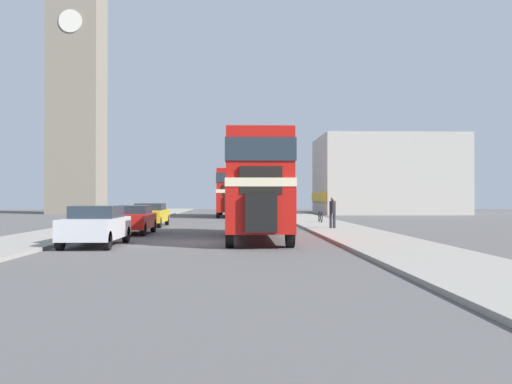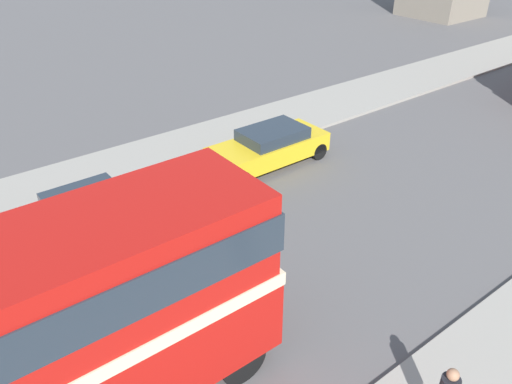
# 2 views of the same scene
# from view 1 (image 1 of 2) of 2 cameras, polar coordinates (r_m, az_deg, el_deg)

# --- Properties ---
(ground_plane) EXTENTS (120.00, 120.00, 0.00)m
(ground_plane) POSITION_cam_1_polar(r_m,az_deg,el_deg) (22.04, -5.37, -5.08)
(ground_plane) COLOR #565454
(sidewalk_right) EXTENTS (3.50, 120.00, 0.12)m
(sidewalk_right) POSITION_cam_1_polar(r_m,az_deg,el_deg) (22.65, 11.99, -4.79)
(sidewalk_right) COLOR gray
(sidewalk_right) RESTS_ON ground_plane
(sidewalk_left) EXTENTS (3.50, 120.00, 0.12)m
(sidewalk_left) POSITION_cam_1_polar(r_m,az_deg,el_deg) (23.44, -22.14, -4.62)
(sidewalk_left) COLOR gray
(sidewalk_left) RESTS_ON ground_plane
(double_decker_bus) EXTENTS (2.40, 10.10, 4.16)m
(double_decker_bus) POSITION_cam_1_polar(r_m,az_deg,el_deg) (23.87, 0.00, 1.22)
(double_decker_bus) COLOR #B2140F
(double_decker_bus) RESTS_ON ground_plane
(bus_distant) EXTENTS (2.52, 10.24, 4.14)m
(bus_distant) POSITION_cam_1_polar(r_m,az_deg,el_deg) (51.31, -2.42, 0.28)
(bus_distant) COLOR #B2140F
(bus_distant) RESTS_ON ground_plane
(car_parked_near) EXTENTS (1.74, 4.08, 1.44)m
(car_parked_near) POSITION_cam_1_polar(r_m,az_deg,el_deg) (21.19, -15.71, -3.21)
(car_parked_near) COLOR silver
(car_parked_near) RESTS_ON ground_plane
(car_parked_mid) EXTENTS (1.79, 3.96, 1.36)m
(car_parked_mid) POSITION_cam_1_polar(r_m,az_deg,el_deg) (27.67, -12.31, -2.65)
(car_parked_mid) COLOR red
(car_parked_mid) RESTS_ON ground_plane
(car_parked_far) EXTENTS (1.77, 4.45, 1.39)m
(car_parked_far) POSITION_cam_1_polar(r_m,az_deg,el_deg) (34.64, -10.54, -2.20)
(car_parked_far) COLOR gold
(car_parked_far) RESTS_ON ground_plane
(pedestrian_walking) EXTENTS (0.33, 0.33, 1.65)m
(pedestrian_walking) POSITION_cam_1_polar(r_m,az_deg,el_deg) (30.38, 7.67, -1.84)
(pedestrian_walking) COLOR #282833
(pedestrian_walking) RESTS_ON sidewalk_right
(bicycle_on_pavement) EXTENTS (0.05, 1.76, 0.78)m
(bicycle_on_pavement) POSITION_cam_1_polar(r_m,az_deg,el_deg) (37.56, 6.45, -2.46)
(bicycle_on_pavement) COLOR black
(bicycle_on_pavement) RESTS_ON sidewalk_right
(church_tower) EXTENTS (5.53, 5.53, 37.97)m
(church_tower) POSITION_cam_1_polar(r_m,az_deg,el_deg) (66.46, -17.42, 14.92)
(church_tower) COLOR gray
(church_tower) RESTS_ON ground_plane
(shop_building_block) EXTENTS (14.39, 10.95, 8.09)m
(shop_building_block) POSITION_cam_1_polar(r_m,az_deg,el_deg) (61.79, 12.90, 1.62)
(shop_building_block) COLOR #B2ADA3
(shop_building_block) RESTS_ON ground_plane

